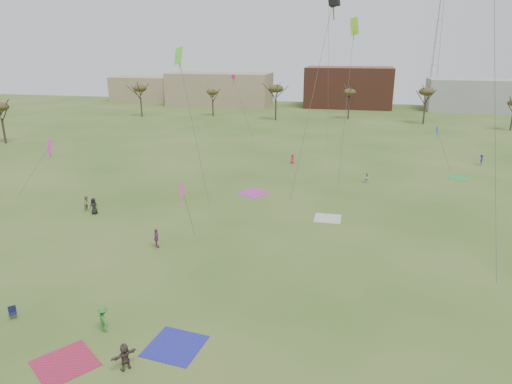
# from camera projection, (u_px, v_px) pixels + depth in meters

# --- Properties ---
(ground) EXTENTS (260.00, 260.00, 0.00)m
(ground) POSITION_uv_depth(u_px,v_px,m) (218.00, 320.00, 31.00)
(ground) COLOR #33571B
(ground) RESTS_ON ground
(flyer_near_center) EXTENTS (1.31, 1.25, 1.79)m
(flyer_near_center) POSITION_uv_depth(u_px,v_px,m) (104.00, 319.00, 29.59)
(flyer_near_center) COLOR #2D7E2A
(flyer_near_center) RESTS_ON ground
(spectator_fore_b) EXTENTS (0.79, 0.96, 1.80)m
(spectator_fore_b) POSITION_uv_depth(u_px,v_px,m) (87.00, 203.00, 51.52)
(spectator_fore_b) COLOR #918A5C
(spectator_fore_b) RESTS_ON ground
(spectator_fore_c) EXTENTS (1.34, 1.57, 1.70)m
(spectator_fore_c) POSITION_uv_depth(u_px,v_px,m) (125.00, 357.00, 26.07)
(spectator_fore_c) COLOR #513D3A
(spectator_fore_c) RESTS_ON ground
(flyer_mid_a) EXTENTS (0.98, 0.70, 1.87)m
(flyer_mid_a) POSITION_uv_depth(u_px,v_px,m) (94.00, 206.00, 50.46)
(flyer_mid_a) COLOR black
(flyer_mid_a) RESTS_ON ground
(spectator_mid_d) EXTENTS (0.90, 1.18, 1.86)m
(spectator_mid_d) POSITION_uv_depth(u_px,v_px,m) (156.00, 238.00, 41.99)
(spectator_mid_d) COLOR #973F7F
(spectator_mid_d) RESTS_ON ground
(spectator_mid_e) EXTENTS (0.80, 0.66, 1.49)m
(spectator_mid_e) POSITION_uv_depth(u_px,v_px,m) (367.00, 178.00, 62.07)
(spectator_mid_e) COLOR #B9B9B9
(spectator_mid_e) RESTS_ON ground
(flyer_far_b) EXTENTS (0.84, 0.77, 1.45)m
(flyer_far_b) POSITION_uv_depth(u_px,v_px,m) (292.00, 159.00, 72.54)
(flyer_far_b) COLOR #C92256
(flyer_far_b) RESTS_ON ground
(flyer_far_c) EXTENTS (0.82, 1.18, 1.66)m
(flyer_far_c) POSITION_uv_depth(u_px,v_px,m) (481.00, 160.00, 71.46)
(flyer_far_c) COLOR navy
(flyer_far_c) RESTS_ON ground
(blanket_red) EXTENTS (4.50, 4.50, 0.03)m
(blanket_red) POSITION_uv_depth(u_px,v_px,m) (65.00, 364.00, 26.77)
(blanket_red) COLOR #A82142
(blanket_red) RESTS_ON ground
(blanket_blue) EXTENTS (3.65, 3.65, 0.03)m
(blanket_blue) POSITION_uv_depth(u_px,v_px,m) (175.00, 346.00, 28.33)
(blanket_blue) COLOR #2528A1
(blanket_blue) RESTS_ON ground
(blanket_cream) EXTENTS (2.86, 2.86, 0.03)m
(blanket_cream) POSITION_uv_depth(u_px,v_px,m) (328.00, 218.00, 49.38)
(blanket_cream) COLOR beige
(blanket_cream) RESTS_ON ground
(blanket_plum) EXTENTS (4.27, 4.27, 0.03)m
(blanket_plum) POSITION_uv_depth(u_px,v_px,m) (253.00, 193.00, 57.95)
(blanket_plum) COLOR #B738A0
(blanket_plum) RESTS_ON ground
(blanket_olive) EXTENTS (3.86, 3.86, 0.03)m
(blanket_olive) POSITION_uv_depth(u_px,v_px,m) (460.00, 178.00, 64.69)
(blanket_olive) COLOR green
(blanket_olive) RESTS_ON ground
(camp_chair_left) EXTENTS (0.74, 0.74, 0.87)m
(camp_chair_left) POSITION_uv_depth(u_px,v_px,m) (13.00, 315.00, 31.14)
(camp_chair_left) COLOR #121533
(camp_chair_left) RESTS_ON ground
(kites_aloft) EXTENTS (72.33, 47.34, 27.83)m
(kites_aloft) POSITION_uv_depth(u_px,v_px,m) (315.00, 18.00, 53.95)
(kites_aloft) COLOR #EE4BAB
(kites_aloft) RESTS_ON ground
(tree_line) EXTENTS (117.44, 49.32, 8.91)m
(tree_line) POSITION_uv_depth(u_px,v_px,m) (308.00, 96.00, 102.88)
(tree_line) COLOR #3A2B1E
(tree_line) RESTS_ON ground
(building_tan) EXTENTS (32.00, 14.00, 10.00)m
(building_tan) POSITION_uv_depth(u_px,v_px,m) (220.00, 89.00, 143.56)
(building_tan) COLOR #937F60
(building_tan) RESTS_ON ground
(building_brick) EXTENTS (26.00, 16.00, 12.00)m
(building_brick) POSITION_uv_depth(u_px,v_px,m) (348.00, 87.00, 139.52)
(building_brick) COLOR brown
(building_brick) RESTS_ON ground
(building_grey) EXTENTS (24.00, 12.00, 9.00)m
(building_grey) POSITION_uv_depth(u_px,v_px,m) (471.00, 95.00, 130.80)
(building_grey) COLOR gray
(building_grey) RESTS_ON ground
(building_tan_west) EXTENTS (20.00, 12.00, 8.00)m
(building_tan_west) POSITION_uv_depth(u_px,v_px,m) (143.00, 89.00, 156.64)
(building_tan_west) COLOR #937F60
(building_tan_west) RESTS_ON ground
(radio_tower) EXTENTS (1.51, 1.72, 41.00)m
(radio_tower) POSITION_uv_depth(u_px,v_px,m) (437.00, 42.00, 134.88)
(radio_tower) COLOR #9EA3A8
(radio_tower) RESTS_ON ground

